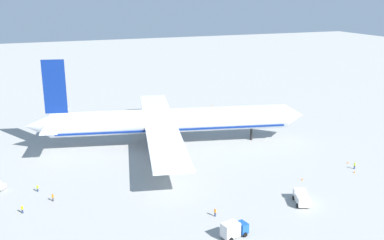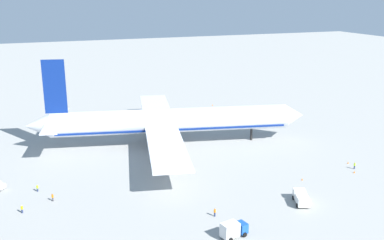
% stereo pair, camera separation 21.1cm
% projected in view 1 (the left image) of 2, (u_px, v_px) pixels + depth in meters
% --- Properties ---
extents(ground_plane, '(600.00, 600.00, 0.00)m').
position_uv_depth(ground_plane, '(172.00, 144.00, 129.62)').
color(ground_plane, '#9E9E99').
extents(airliner, '(79.64, 72.42, 25.27)m').
position_uv_depth(airliner, '(167.00, 121.00, 127.58)').
color(airliner, silver).
rests_on(airliner, ground).
extents(service_truck_0, '(4.34, 6.16, 2.35)m').
position_uv_depth(service_truck_0, '(302.00, 198.00, 92.70)').
color(service_truck_0, white).
rests_on(service_truck_0, ground).
extents(service_truck_2, '(5.33, 3.22, 3.03)m').
position_uv_depth(service_truck_2, '(234.00, 229.00, 79.80)').
color(service_truck_2, '#194CA5').
rests_on(service_truck_2, ground).
extents(ground_worker_0, '(0.44, 0.44, 1.61)m').
position_uv_depth(ground_worker_0, '(38.00, 188.00, 98.33)').
color(ground_worker_0, navy).
rests_on(ground_worker_0, ground).
extents(ground_worker_1, '(0.45, 0.45, 1.74)m').
position_uv_depth(ground_worker_1, '(22.00, 209.00, 88.70)').
color(ground_worker_1, navy).
rests_on(ground_worker_1, ground).
extents(ground_worker_2, '(0.49, 0.49, 1.75)m').
position_uv_depth(ground_worker_2, '(355.00, 166.00, 110.95)').
color(ground_worker_2, navy).
rests_on(ground_worker_2, ground).
extents(ground_worker_3, '(0.57, 0.57, 1.69)m').
position_uv_depth(ground_worker_3, '(53.00, 197.00, 93.79)').
color(ground_worker_3, '#3F3F47').
rests_on(ground_worker_3, ground).
extents(ground_worker_4, '(0.55, 0.55, 1.73)m').
position_uv_depth(ground_worker_4, '(215.00, 212.00, 87.45)').
color(ground_worker_4, navy).
rests_on(ground_worker_4, ground).
extents(traffic_cone_0, '(0.36, 0.36, 0.55)m').
position_uv_depth(traffic_cone_0, '(212.00, 105.00, 173.00)').
color(traffic_cone_0, orange).
rests_on(traffic_cone_0, ground).
extents(traffic_cone_1, '(0.36, 0.36, 0.55)m').
position_uv_depth(traffic_cone_1, '(302.00, 179.00, 104.44)').
color(traffic_cone_1, orange).
rests_on(traffic_cone_1, ground).
extents(traffic_cone_2, '(0.36, 0.36, 0.55)m').
position_uv_depth(traffic_cone_2, '(354.00, 172.00, 108.66)').
color(traffic_cone_2, orange).
rests_on(traffic_cone_2, ground).
extents(traffic_cone_3, '(0.36, 0.36, 0.55)m').
position_uv_depth(traffic_cone_3, '(348.00, 162.00, 114.71)').
color(traffic_cone_3, orange).
rests_on(traffic_cone_3, ground).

